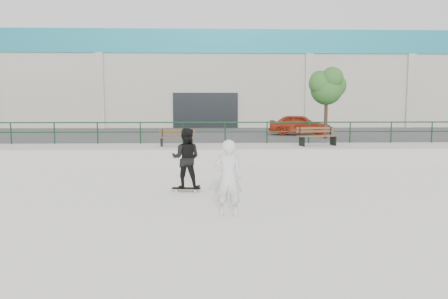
{
  "coord_description": "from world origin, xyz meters",
  "views": [
    {
      "loc": [
        0.19,
        -9.84,
        2.41
      ],
      "look_at": [
        0.62,
        2.0,
        1.15
      ],
      "focal_mm": 35.0,
      "sensor_mm": 36.0,
      "label": 1
    }
  ],
  "objects_px": {
    "bench_left": "(177,138)",
    "seated_skater": "(228,178)",
    "skateboard": "(186,189)",
    "standing_skater": "(186,158)",
    "tree": "(327,85)",
    "bench_right": "(317,136)",
    "red_car": "(300,125)"
  },
  "relations": [
    {
      "from": "bench_left",
      "to": "skateboard",
      "type": "relative_size",
      "value": 2.05
    },
    {
      "from": "bench_left",
      "to": "red_car",
      "type": "relative_size",
      "value": 0.45
    },
    {
      "from": "seated_skater",
      "to": "standing_skater",
      "type": "bearing_deg",
      "value": -64.26
    },
    {
      "from": "red_car",
      "to": "seated_skater",
      "type": "bearing_deg",
      "value": 178.22
    },
    {
      "from": "bench_right",
      "to": "red_car",
      "type": "bearing_deg",
      "value": 72.85
    },
    {
      "from": "bench_right",
      "to": "seated_skater",
      "type": "bearing_deg",
      "value": -125.6
    },
    {
      "from": "bench_right",
      "to": "skateboard",
      "type": "relative_size",
      "value": 2.4
    },
    {
      "from": "skateboard",
      "to": "tree",
      "type": "bearing_deg",
      "value": 64.04
    },
    {
      "from": "skateboard",
      "to": "standing_skater",
      "type": "bearing_deg",
      "value": 104.7
    },
    {
      "from": "tree",
      "to": "standing_skater",
      "type": "xyz_separation_m",
      "value": [
        -6.98,
        -11.53,
        -2.44
      ]
    },
    {
      "from": "red_car",
      "to": "seated_skater",
      "type": "height_order",
      "value": "red_car"
    },
    {
      "from": "skateboard",
      "to": "standing_skater",
      "type": "height_order",
      "value": "standing_skater"
    },
    {
      "from": "bench_left",
      "to": "bench_right",
      "type": "relative_size",
      "value": 0.85
    },
    {
      "from": "skateboard",
      "to": "standing_skater",
      "type": "relative_size",
      "value": 0.49
    },
    {
      "from": "bench_right",
      "to": "seated_skater",
      "type": "relative_size",
      "value": 1.16
    },
    {
      "from": "tree",
      "to": "standing_skater",
      "type": "bearing_deg",
      "value": -121.2
    },
    {
      "from": "standing_skater",
      "to": "seated_skater",
      "type": "bearing_deg",
      "value": 119.48
    },
    {
      "from": "bench_right",
      "to": "seated_skater",
      "type": "xyz_separation_m",
      "value": [
        -4.49,
        -10.27,
        -0.1
      ]
    },
    {
      "from": "bench_left",
      "to": "standing_skater",
      "type": "distance_m",
      "value": 7.63
    },
    {
      "from": "bench_left",
      "to": "standing_skater",
      "type": "relative_size",
      "value": 0.99
    },
    {
      "from": "tree",
      "to": "red_car",
      "type": "bearing_deg",
      "value": 108.89
    },
    {
      "from": "tree",
      "to": "skateboard",
      "type": "xyz_separation_m",
      "value": [
        -6.98,
        -11.53,
        -3.28
      ]
    },
    {
      "from": "bench_left",
      "to": "seated_skater",
      "type": "bearing_deg",
      "value": -78.15
    },
    {
      "from": "red_car",
      "to": "seated_skater",
      "type": "relative_size",
      "value": 2.21
    },
    {
      "from": "bench_right",
      "to": "tree",
      "type": "distance_m",
      "value": 4.84
    },
    {
      "from": "bench_right",
      "to": "red_car",
      "type": "distance_m",
      "value": 6.52
    },
    {
      "from": "tree",
      "to": "seated_skater",
      "type": "xyz_separation_m",
      "value": [
        -5.95,
        -14.19,
        -2.53
      ]
    },
    {
      "from": "bench_left",
      "to": "tree",
      "type": "height_order",
      "value": "tree"
    },
    {
      "from": "bench_left",
      "to": "seated_skater",
      "type": "height_order",
      "value": "seated_skater"
    },
    {
      "from": "red_car",
      "to": "skateboard",
      "type": "height_order",
      "value": "red_car"
    },
    {
      "from": "bench_left",
      "to": "seated_skater",
      "type": "xyz_separation_m",
      "value": [
        1.81,
        -10.26,
        -0.05
      ]
    },
    {
      "from": "skateboard",
      "to": "red_car",
      "type": "bearing_deg",
      "value": 71.84
    }
  ]
}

